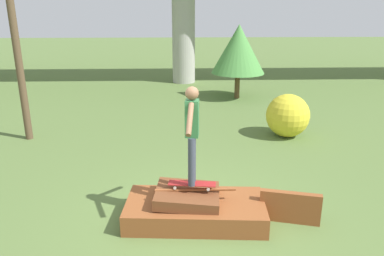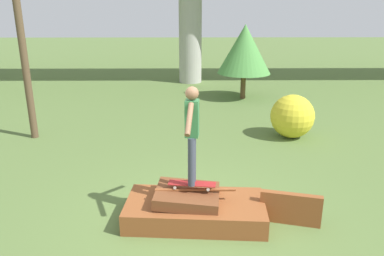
% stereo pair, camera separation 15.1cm
% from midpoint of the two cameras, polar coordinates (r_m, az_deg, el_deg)
% --- Properties ---
extents(ground_plane, '(80.00, 80.00, 0.00)m').
position_cam_midpoint_polar(ground_plane, '(6.92, 1.14, -13.79)').
color(ground_plane, '#567038').
extents(scrap_pile, '(2.52, 1.35, 0.63)m').
position_cam_midpoint_polar(scrap_pile, '(6.80, 0.96, -12.12)').
color(scrap_pile, brown).
rests_on(scrap_pile, ground_plane).
extents(scrap_plank_loose, '(1.05, 0.39, 0.58)m').
position_cam_midpoint_polar(scrap_plank_loose, '(6.92, 15.37, -11.75)').
color(scrap_plank_loose, brown).
rests_on(scrap_plank_loose, ground_plane).
extents(skateboard, '(0.85, 0.31, 0.09)m').
position_cam_midpoint_polar(skateboard, '(6.60, 0.66, -8.51)').
color(skateboard, maroon).
rests_on(skateboard, scrap_pile).
extents(skater, '(0.25, 1.24, 1.71)m').
position_cam_midpoint_polar(skater, '(6.21, 0.70, -0.11)').
color(skater, '#383D4C').
rests_on(skater, skateboard).
extents(tree_behind_left, '(2.14, 2.14, 2.97)m').
position_cam_midpoint_polar(tree_behind_left, '(15.34, 8.31, 11.78)').
color(tree_behind_left, brown).
rests_on(tree_behind_left, ground_plane).
extents(bush_yellow_flowering, '(1.25, 1.25, 1.25)m').
position_cam_midpoint_polar(bush_yellow_flowering, '(11.16, 15.41, 1.73)').
color(bush_yellow_flowering, gold).
rests_on(bush_yellow_flowering, ground_plane).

